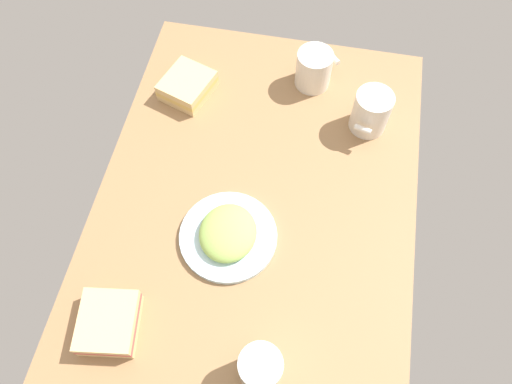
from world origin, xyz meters
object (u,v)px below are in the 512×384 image
object	(u,v)px
sandwich_main	(109,323)
glass_of_milk	(260,369)
coffee_mug_black	(371,111)
coffee_mug_milky	(314,69)
sandwich_side	(187,86)
plate_of_food	(228,234)

from	to	relation	value
sandwich_main	glass_of_milk	xyz separation A→B (cm)	(2.90, 27.39, 2.11)
glass_of_milk	sandwich_main	bearing A→B (deg)	-96.04
coffee_mug_black	coffee_mug_milky	distance (cm)	16.67
sandwich_main	sandwich_side	bearing A→B (deg)	179.94
plate_of_food	coffee_mug_milky	bearing A→B (deg)	165.64
sandwich_side	coffee_mug_black	bearing A→B (deg)	87.68
coffee_mug_black	sandwich_main	size ratio (longest dim) A/B	0.84
coffee_mug_black	glass_of_milk	xyz separation A→B (cm)	(55.13, -13.46, -0.64)
plate_of_food	sandwich_side	distance (cm)	37.39
coffee_mug_milky	sandwich_main	size ratio (longest dim) A/B	0.79
plate_of_food	glass_of_milk	size ratio (longest dim) A/B	2.01
sandwich_main	glass_of_milk	bearing A→B (deg)	83.96
plate_of_food	coffee_mug_milky	distance (cm)	43.10
plate_of_food	sandwich_main	bearing A→B (deg)	-39.34
sandwich_side	glass_of_milk	bearing A→B (deg)	25.70
coffee_mug_black	glass_of_milk	size ratio (longest dim) A/B	1.09
coffee_mug_black	coffee_mug_milky	bearing A→B (deg)	-126.26
sandwich_main	plate_of_food	bearing A→B (deg)	140.66
plate_of_food	sandwich_main	size ratio (longest dim) A/B	1.56
coffee_mug_black	sandwich_side	world-z (taller)	coffee_mug_black
plate_of_food	sandwich_side	xyz separation A→B (cm)	(-33.45, -16.69, 0.59)
plate_of_food	sandwich_main	world-z (taller)	plate_of_food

